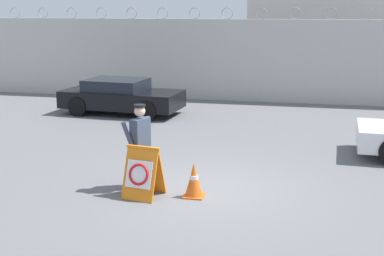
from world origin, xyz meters
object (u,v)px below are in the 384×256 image
at_px(parked_car_front_coupe, 121,96).
at_px(traffic_cone_near, 194,180).
at_px(barricade_sign, 143,172).
at_px(security_guard, 140,141).

bearing_deg(parked_car_front_coupe, traffic_cone_near, -55.75).
height_order(barricade_sign, traffic_cone_near, barricade_sign).
distance_m(barricade_sign, traffic_cone_near, 1.06).
distance_m(traffic_cone_near, parked_car_front_coupe, 9.10).
height_order(barricade_sign, parked_car_front_coupe, parked_car_front_coupe).
relative_size(security_guard, traffic_cone_near, 2.55).
distance_m(security_guard, traffic_cone_near, 1.43).
xyz_separation_m(barricade_sign, traffic_cone_near, (1.02, 0.25, -0.18)).
relative_size(barricade_sign, traffic_cone_near, 1.49).
distance_m(security_guard, parked_car_front_coupe, 8.29).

